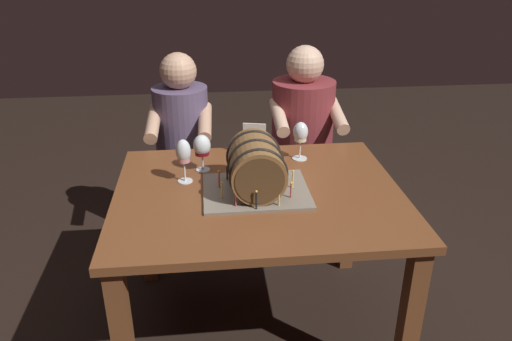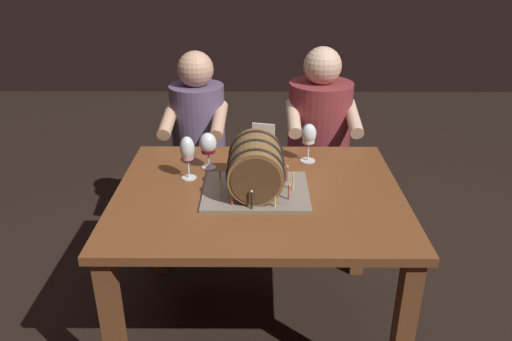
# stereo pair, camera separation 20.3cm
# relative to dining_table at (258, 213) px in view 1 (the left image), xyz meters

# --- Properties ---
(ground_plane) EXTENTS (8.00, 8.00, 0.00)m
(ground_plane) POSITION_rel_dining_table_xyz_m (0.00, 0.00, -0.62)
(ground_plane) COLOR black
(dining_table) EXTENTS (1.20, 0.97, 0.73)m
(dining_table) POSITION_rel_dining_table_xyz_m (0.00, 0.00, 0.00)
(dining_table) COLOR brown
(dining_table) RESTS_ON ground
(barrel_cake) EXTENTS (0.44, 0.36, 0.24)m
(barrel_cake) POSITION_rel_dining_table_xyz_m (-0.01, -0.01, 0.22)
(barrel_cake) COLOR gray
(barrel_cake) RESTS_ON dining_table
(wine_glass_red) EXTENTS (0.08, 0.08, 0.17)m
(wine_glass_red) POSITION_rel_dining_table_xyz_m (-0.23, 0.23, 0.22)
(wine_glass_red) COLOR white
(wine_glass_red) RESTS_ON dining_table
(wine_glass_white) EXTENTS (0.07, 0.07, 0.19)m
(wine_glass_white) POSITION_rel_dining_table_xyz_m (0.23, 0.31, 0.24)
(wine_glass_white) COLOR white
(wine_glass_white) RESTS_ON dining_table
(wine_glass_rose) EXTENTS (0.06, 0.06, 0.20)m
(wine_glass_rose) POSITION_rel_dining_table_xyz_m (-0.31, 0.12, 0.24)
(wine_glass_rose) COLOR white
(wine_glass_rose) RESTS_ON dining_table
(menu_card) EXTENTS (0.11, 0.04, 0.16)m
(menu_card) POSITION_rel_dining_table_xyz_m (0.02, 0.39, 0.19)
(menu_card) COLOR silver
(menu_card) RESTS_ON dining_table
(person_seated_left) EXTENTS (0.35, 0.46, 1.14)m
(person_seated_left) POSITION_rel_dining_table_xyz_m (-0.34, 0.80, -0.11)
(person_seated_left) COLOR #372D40
(person_seated_left) RESTS_ON ground
(person_seated_right) EXTENTS (0.39, 0.47, 1.17)m
(person_seated_right) POSITION_rel_dining_table_xyz_m (0.34, 0.80, -0.07)
(person_seated_right) COLOR #4C1B1E
(person_seated_right) RESTS_ON ground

